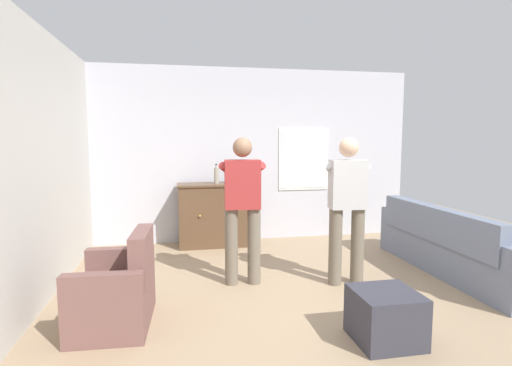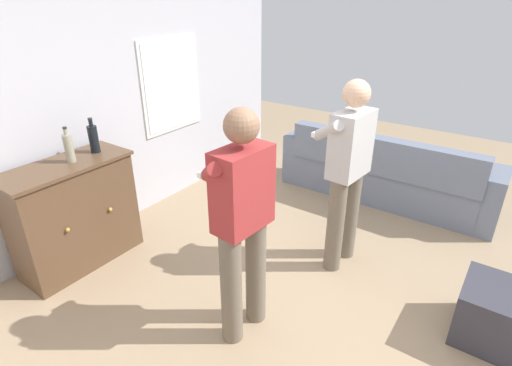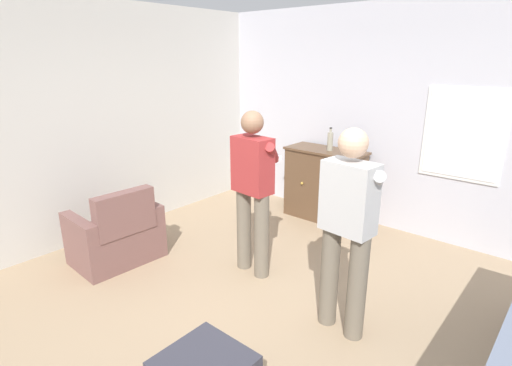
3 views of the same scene
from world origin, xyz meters
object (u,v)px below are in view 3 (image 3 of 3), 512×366
at_px(armchair, 117,236).
at_px(sideboard_cabinet, 324,184).
at_px(person_standing_right, 348,224).
at_px(bottle_wine_green, 349,143).
at_px(person_standing_left, 253,186).
at_px(bottle_liquor_amber, 330,141).

bearing_deg(armchair, sideboard_cabinet, 67.09).
bearing_deg(armchair, person_standing_right, 13.24).
xyz_separation_m(sideboard_cabinet, bottle_wine_green, (0.32, 0.01, 0.62)).
bearing_deg(person_standing_left, bottle_wine_green, 85.99).
distance_m(bottle_wine_green, person_standing_left, 1.74).
bearing_deg(bottle_wine_green, bottle_liquor_amber, -172.65).
xyz_separation_m(armchair, bottle_liquor_amber, (1.13, 2.50, 0.82)).
xyz_separation_m(armchair, person_standing_left, (1.27, 0.81, 0.65)).
height_order(bottle_wine_green, person_standing_left, person_standing_left).
xyz_separation_m(bottle_wine_green, bottle_liquor_amber, (-0.26, -0.03, -0.00)).
height_order(bottle_wine_green, bottle_liquor_amber, bottle_wine_green).
bearing_deg(bottle_wine_green, person_standing_right, -61.95).
bearing_deg(sideboard_cabinet, person_standing_left, -83.20).
bearing_deg(person_standing_right, bottle_liquor_amber, 124.06).
bearing_deg(bottle_liquor_amber, armchair, -114.38).
distance_m(person_standing_left, person_standing_right, 1.19).
distance_m(armchair, bottle_wine_green, 3.00).
relative_size(armchair, person_standing_right, 0.54).
bearing_deg(person_standing_right, person_standing_left, 168.64).
height_order(armchair, person_standing_left, person_standing_left).
xyz_separation_m(bottle_wine_green, person_standing_left, (-0.12, -1.72, -0.17)).
xyz_separation_m(armchair, person_standing_right, (2.43, 0.57, 0.65)).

